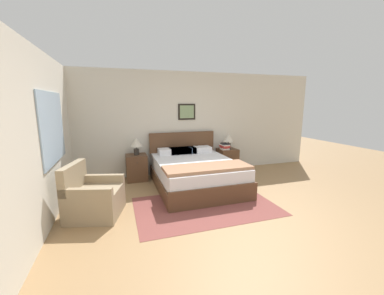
# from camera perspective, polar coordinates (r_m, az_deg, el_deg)

# --- Properties ---
(ground_plane) EXTENTS (16.00, 16.00, 0.00)m
(ground_plane) POSITION_cam_1_polar(r_m,az_deg,el_deg) (3.89, 9.70, -17.40)
(ground_plane) COLOR #99754C
(wall_back) EXTENTS (7.66, 0.09, 2.60)m
(wall_back) POSITION_cam_1_polar(r_m,az_deg,el_deg) (6.12, -2.39, 5.86)
(wall_back) COLOR beige
(wall_back) RESTS_ON ground_plane
(wall_left) EXTENTS (0.08, 5.22, 2.60)m
(wall_left) POSITION_cam_1_polar(r_m,az_deg,el_deg) (4.57, -30.82, 2.73)
(wall_left) COLOR beige
(wall_left) RESTS_ON ground_plane
(area_rug_main) EXTENTS (2.48, 1.55, 0.01)m
(area_rug_main) POSITION_cam_1_polar(r_m,az_deg,el_deg) (4.35, 3.33, -13.98)
(area_rug_main) COLOR brown
(area_rug_main) RESTS_ON ground_plane
(bed) EXTENTS (1.70, 2.18, 1.09)m
(bed) POSITION_cam_1_polar(r_m,az_deg,el_deg) (5.21, 0.77, -5.96)
(bed) COLOR brown
(bed) RESTS_ON ground_plane
(armchair) EXTENTS (0.96, 0.96, 0.87)m
(armchair) POSITION_cam_1_polar(r_m,az_deg,el_deg) (4.24, -22.88, -11.24)
(armchair) COLOR #998466
(armchair) RESTS_ON ground_plane
(nightstand_near_window) EXTENTS (0.48, 0.48, 0.62)m
(nightstand_near_window) POSITION_cam_1_polar(r_m,az_deg,el_deg) (5.78, -13.25, -4.72)
(nightstand_near_window) COLOR brown
(nightstand_near_window) RESTS_ON ground_plane
(nightstand_by_door) EXTENTS (0.48, 0.48, 0.62)m
(nightstand_by_door) POSITION_cam_1_polar(r_m,az_deg,el_deg) (6.41, 8.52, -3.03)
(nightstand_by_door) COLOR brown
(nightstand_by_door) RESTS_ON ground_plane
(table_lamp_near_window) EXTENTS (0.29, 0.29, 0.40)m
(table_lamp_near_window) POSITION_cam_1_polar(r_m,az_deg,el_deg) (5.65, -13.40, 1.01)
(table_lamp_near_window) COLOR #2D2823
(table_lamp_near_window) RESTS_ON nightstand_near_window
(table_lamp_by_door) EXTENTS (0.29, 0.29, 0.40)m
(table_lamp_by_door) POSITION_cam_1_polar(r_m,az_deg,el_deg) (6.30, 8.84, 2.16)
(table_lamp_by_door) COLOR #2D2823
(table_lamp_by_door) RESTS_ON nightstand_by_door
(book_thick_bottom) EXTENTS (0.21, 0.24, 0.04)m
(book_thick_bottom) POSITION_cam_1_polar(r_m,az_deg,el_deg) (6.25, 7.90, -0.28)
(book_thick_bottom) COLOR silver
(book_thick_bottom) RESTS_ON nightstand_by_door
(book_hardcover_middle) EXTENTS (0.19, 0.24, 0.03)m
(book_hardcover_middle) POSITION_cam_1_polar(r_m,az_deg,el_deg) (6.24, 7.91, 0.02)
(book_hardcover_middle) COLOR #B7332D
(book_hardcover_middle) RESTS_ON book_thick_bottom
(book_novel_upper) EXTENTS (0.20, 0.29, 0.04)m
(book_novel_upper) POSITION_cam_1_polar(r_m,az_deg,el_deg) (6.24, 7.92, 0.34)
(book_novel_upper) COLOR #B7332D
(book_novel_upper) RESTS_ON book_hardcover_middle
(book_slim_near_top) EXTENTS (0.19, 0.29, 0.03)m
(book_slim_near_top) POSITION_cam_1_polar(r_m,az_deg,el_deg) (6.23, 7.92, 0.65)
(book_slim_near_top) COLOR silver
(book_slim_near_top) RESTS_ON book_novel_upper
(book_paperback_top) EXTENTS (0.16, 0.26, 0.03)m
(book_paperback_top) POSITION_cam_1_polar(r_m,az_deg,el_deg) (6.23, 7.93, 0.89)
(book_paperback_top) COLOR #232328
(book_paperback_top) RESTS_ON book_slim_near_top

